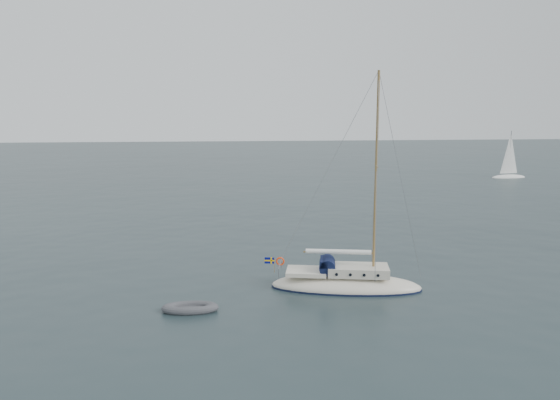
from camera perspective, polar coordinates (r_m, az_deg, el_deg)
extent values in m
plane|color=black|center=(29.37, 1.50, -9.57)|extent=(300.00, 300.00, 0.00)
ellipsoid|color=beige|center=(30.02, 6.91, -8.95)|extent=(8.05, 2.50, 1.34)
cube|color=beige|center=(29.89, 8.12, -7.21)|extent=(3.22, 1.70, 0.49)
cube|color=beige|center=(29.36, 2.84, -7.72)|extent=(2.15, 1.70, 0.22)
cylinder|color=black|center=(29.45, 5.00, -6.90)|extent=(0.86, 1.48, 0.86)
cube|color=black|center=(29.37, 4.66, -6.58)|extent=(0.40, 1.48, 0.36)
cylinder|color=olive|center=(29.10, 9.88, 2.58)|extent=(0.13, 0.13, 10.73)
cylinder|color=olive|center=(29.04, 9.91, 3.63)|extent=(0.04, 1.97, 0.04)
cylinder|color=olive|center=(29.38, 6.13, -5.52)|extent=(3.75, 0.09, 0.09)
cylinder|color=white|center=(29.37, 6.14, -5.44)|extent=(3.49, 0.25, 0.25)
cylinder|color=gray|center=(29.05, 0.04, -7.11)|extent=(0.04, 1.97, 0.04)
torus|color=#FF4112|center=(29.55, -0.17, -6.82)|extent=(0.48, 0.09, 0.48)
cylinder|color=olive|center=(29.04, -0.58, -7.30)|extent=(0.03, 0.03, 0.80)
cube|color=#050B6C|center=(28.94, -1.11, -6.80)|extent=(0.54, 0.02, 0.34)
cube|color=yellow|center=(28.94, -1.11, -6.80)|extent=(0.55, 0.03, 0.08)
cube|color=yellow|center=(28.95, -0.92, -6.80)|extent=(0.08, 0.03, 0.36)
cylinder|color=black|center=(30.42, 5.57, -6.86)|extent=(0.16, 0.05, 0.16)
cylinder|color=black|center=(28.82, 6.31, -7.80)|extent=(0.16, 0.05, 0.16)
cylinder|color=black|center=(30.58, 6.89, -6.80)|extent=(0.16, 0.05, 0.16)
cylinder|color=black|center=(28.99, 7.70, -7.72)|extent=(0.16, 0.05, 0.16)
cylinder|color=black|center=(30.76, 8.20, -6.74)|extent=(0.16, 0.05, 0.16)
cylinder|color=black|center=(29.17, 9.07, -7.65)|extent=(0.16, 0.05, 0.16)
cylinder|color=black|center=(30.95, 9.48, -6.67)|extent=(0.16, 0.05, 0.16)
cylinder|color=black|center=(29.37, 10.43, -7.57)|extent=(0.16, 0.05, 0.16)
cube|color=#48494D|center=(26.98, -9.38, -11.18)|extent=(1.67, 0.69, 0.10)
ellipsoid|color=white|center=(85.39, 22.76, 2.18)|extent=(5.42, 1.81, 0.90)
cylinder|color=gray|center=(85.07, 22.90, 4.56)|extent=(0.09, 0.09, 6.32)
cone|color=white|center=(85.05, 22.88, 4.56)|extent=(2.89, 2.89, 5.87)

